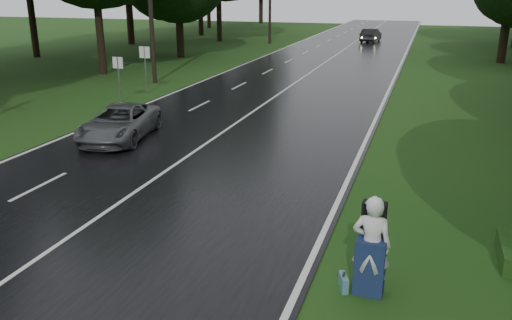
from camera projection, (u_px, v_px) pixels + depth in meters
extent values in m
plane|color=#1F4213|center=(85.00, 228.00, 13.36)|extent=(160.00, 160.00, 0.00)
cube|color=black|center=(287.00, 89.00, 31.44)|extent=(12.00, 140.00, 0.04)
cube|color=silver|center=(287.00, 88.00, 31.43)|extent=(0.12, 140.00, 0.01)
imported|color=#4F5255|center=(119.00, 123.00, 20.85)|extent=(3.02, 5.06, 1.32)
imported|color=black|center=(371.00, 35.00, 57.80)|extent=(1.97, 4.43, 1.41)
imported|color=silver|center=(371.00, 246.00, 10.22)|extent=(0.78, 0.53, 2.07)
cube|color=#17264C|center=(370.00, 267.00, 10.36)|extent=(0.60, 0.41, 1.16)
cube|color=black|center=(374.00, 218.00, 10.36)|extent=(0.48, 0.27, 0.66)
cube|color=#447482|center=(343.00, 282.00, 10.62)|extent=(0.27, 0.45, 0.31)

